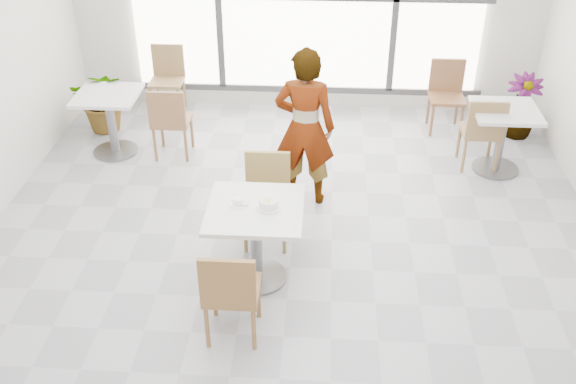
# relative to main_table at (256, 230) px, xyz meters

# --- Properties ---
(floor) EXTENTS (7.00, 7.00, 0.00)m
(floor) POSITION_rel_main_table_xyz_m (0.28, 0.16, -0.52)
(floor) COLOR #9E9EA5
(floor) RESTS_ON ground
(main_table) EXTENTS (0.80, 0.80, 0.75)m
(main_table) POSITION_rel_main_table_xyz_m (0.00, 0.00, 0.00)
(main_table) COLOR silver
(main_table) RESTS_ON ground
(chair_near) EXTENTS (0.42, 0.42, 0.87)m
(chair_near) POSITION_rel_main_table_xyz_m (-0.11, -0.76, -0.02)
(chair_near) COLOR brown
(chair_near) RESTS_ON ground
(chair_far) EXTENTS (0.42, 0.42, 0.87)m
(chair_far) POSITION_rel_main_table_xyz_m (0.04, 0.64, -0.02)
(chair_far) COLOR olive
(chair_far) RESTS_ON ground
(oatmeal_bowl) EXTENTS (0.21, 0.21, 0.09)m
(oatmeal_bowl) POSITION_rel_main_table_xyz_m (0.11, 0.00, 0.27)
(oatmeal_bowl) COLOR white
(oatmeal_bowl) RESTS_ON main_table
(coffee_cup) EXTENTS (0.16, 0.13, 0.07)m
(coffee_cup) POSITION_rel_main_table_xyz_m (-0.15, 0.02, 0.26)
(coffee_cup) COLOR white
(coffee_cup) RESTS_ON main_table
(person) EXTENTS (0.64, 0.46, 1.66)m
(person) POSITION_rel_main_table_xyz_m (0.36, 1.34, 0.31)
(person) COLOR black
(person) RESTS_ON ground
(bg_table_left) EXTENTS (0.70, 0.70, 0.75)m
(bg_table_left) POSITION_rel_main_table_xyz_m (-1.92, 2.21, -0.04)
(bg_table_left) COLOR silver
(bg_table_left) RESTS_ON ground
(bg_table_right) EXTENTS (0.70, 0.70, 0.75)m
(bg_table_right) POSITION_rel_main_table_xyz_m (2.51, 2.07, -0.04)
(bg_table_right) COLOR silver
(bg_table_right) RESTS_ON ground
(bg_chair_left_near) EXTENTS (0.42, 0.42, 0.87)m
(bg_chair_left_near) POSITION_rel_main_table_xyz_m (-1.21, 2.13, -0.02)
(bg_chair_left_near) COLOR brown
(bg_chair_left_near) RESTS_ON ground
(bg_chair_left_far) EXTENTS (0.42, 0.42, 0.87)m
(bg_chair_left_far) POSITION_rel_main_table_xyz_m (-1.52, 3.43, -0.02)
(bg_chair_left_far) COLOR #947349
(bg_chair_left_far) RESTS_ON ground
(bg_chair_right_near) EXTENTS (0.42, 0.42, 0.87)m
(bg_chair_right_near) POSITION_rel_main_table_xyz_m (2.30, 2.08, -0.02)
(bg_chair_right_near) COLOR olive
(bg_chair_right_near) RESTS_ON ground
(bg_chair_right_far) EXTENTS (0.42, 0.42, 0.87)m
(bg_chair_right_far) POSITION_rel_main_table_xyz_m (2.05, 3.13, -0.02)
(bg_chair_right_far) COLOR brown
(bg_chair_right_far) RESTS_ON ground
(plant_left) EXTENTS (0.74, 0.64, 0.81)m
(plant_left) POSITION_rel_main_table_xyz_m (-2.17, 2.80, -0.12)
(plant_left) COLOR #4A8548
(plant_left) RESTS_ON ground
(plant_right) EXTENTS (0.49, 0.49, 0.78)m
(plant_right) POSITION_rel_main_table_xyz_m (2.94, 2.96, -0.13)
(plant_right) COLOR #4A7137
(plant_right) RESTS_ON ground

